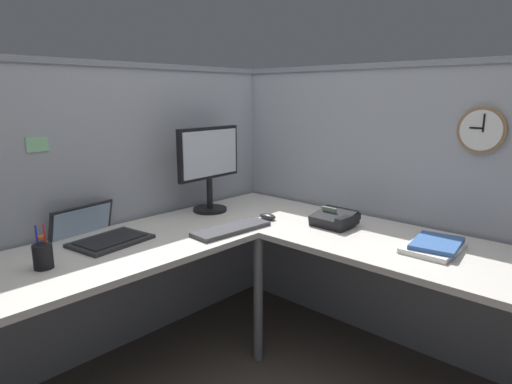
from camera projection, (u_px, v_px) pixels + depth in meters
The scene contains 12 objects.
cubicle_wall_back at pixel (93, 214), 2.33m from camera, with size 2.57×0.12×1.58m.
cubicle_wall_right at pixel (400, 208), 2.46m from camera, with size 0.12×2.37×1.58m.
desk at pixel (246, 278), 1.91m from camera, with size 2.35×2.15×0.73m.
monitor at pixel (209, 163), 2.57m from camera, with size 0.46×0.20×0.50m.
laptop at pixel (98, 234), 2.12m from camera, with size 0.39×0.42×0.22m.
keyboard at pixel (232, 229), 2.24m from camera, with size 0.43×0.14×0.02m, color #38383D.
computer_mouse at pixel (268, 216), 2.45m from camera, with size 0.06×0.10×0.03m, color #232326.
pen_cup at pixel (43, 256), 1.75m from camera, with size 0.08×0.08×0.18m.
office_phone at pixel (335, 219), 2.32m from camera, with size 0.19×0.21×0.11m.
book_stack at pixel (434, 246), 1.96m from camera, with size 0.30×0.23×0.04m.
wall_clock at pixel (482, 130), 2.06m from camera, with size 0.04×0.22×0.22m.
pinned_note_leftmost at pixel (37, 144), 2.02m from camera, with size 0.10×0.00×0.07m, color #8CCC99.
Camera 1 is at (-1.43, -1.29, 1.41)m, focal length 30.85 mm.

